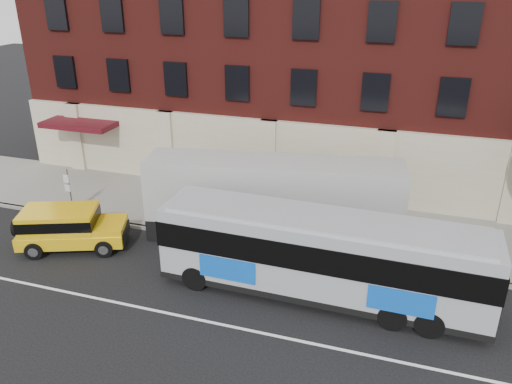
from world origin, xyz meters
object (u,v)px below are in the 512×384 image
(city_bus, at_px, (321,253))
(shipping_container, at_px, (273,201))
(sign_pole, at_px, (69,189))
(yellow_suv, at_px, (67,226))

(city_bus, relative_size, shipping_container, 1.05)
(sign_pole, bearing_deg, city_bus, -12.50)
(yellow_suv, distance_m, shipping_container, 9.08)
(shipping_container, bearing_deg, sign_pole, -174.86)
(sign_pole, xyz_separation_m, city_bus, (13.03, -2.89, 0.36))
(city_bus, xyz_separation_m, shipping_container, (-2.91, 3.80, 0.04))
(yellow_suv, bearing_deg, sign_pole, 124.27)
(sign_pole, height_order, shipping_container, shipping_container)
(yellow_suv, relative_size, shipping_container, 0.43)
(yellow_suv, bearing_deg, city_bus, -1.09)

